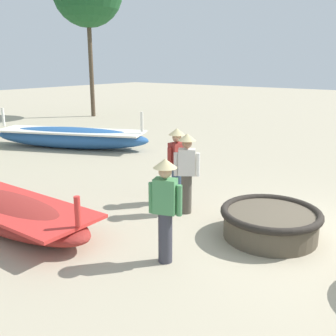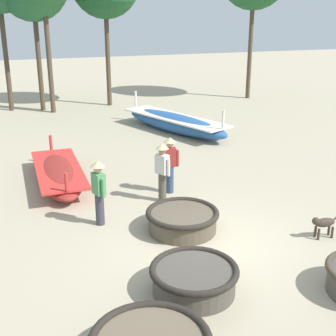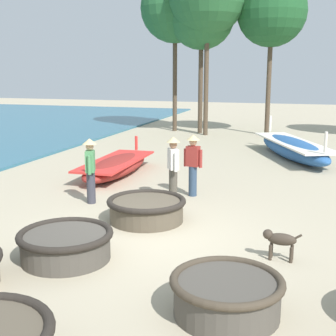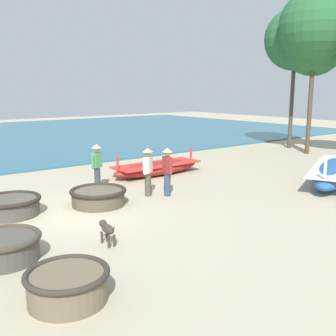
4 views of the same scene
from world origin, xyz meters
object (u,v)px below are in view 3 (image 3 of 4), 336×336
coracle_center (66,244)px  fisherman_with_hat (193,161)px  fisherman_standing_left (90,166)px  tree_tall_back (202,17)px  dog (279,240)px  tree_rightmost (272,12)px  fisherman_standing_right (173,164)px  coracle_nearest (227,294)px  long_boat_green_hull (293,148)px  coracle_upturned (146,209)px  long_boat_ochre_hull (116,166)px  tree_leftmost (175,8)px

coracle_center → fisherman_with_hat: 5.05m
fisherman_standing_left → tree_tall_back: size_ratio=0.22×
dog → tree_rightmost: 17.64m
coracle_center → fisherman_standing_right: (0.72, 4.35, 0.66)m
fisherman_with_hat → tree_rightmost: bearing=86.6°
coracle_nearest → fisherman_standing_right: size_ratio=0.96×
long_boat_green_hull → fisherman_with_hat: fisherman_with_hat is taller
coracle_center → fisherman_standing_left: 3.69m
long_boat_green_hull → fisherman_standing_left: (-4.65, -7.90, 0.56)m
coracle_upturned → fisherman_standing_left: size_ratio=1.07×
long_boat_green_hull → coracle_upturned: bearing=-107.6°
tree_tall_back → coracle_nearest: bearing=-75.6°
long_boat_green_hull → tree_rightmost: bearing=104.1°
tree_tall_back → long_boat_green_hull: bearing=-50.3°
coracle_center → long_boat_ochre_hull: long_boat_ochre_hull is taller
coracle_upturned → long_boat_ochre_hull: bearing=121.3°
fisherman_standing_right → tree_tall_back: bearing=100.3°
coracle_upturned → coracle_nearest: bearing=-55.4°
fisherman_standing_left → tree_leftmost: bearing=97.9°
fisherman_standing_right → tree_rightmost: (1.15, 13.33, 5.19)m
long_boat_green_hull → fisherman_standing_left: bearing=-120.5°
tree_tall_back → tree_rightmost: 3.54m
coracle_center → tree_rightmost: bearing=84.0°
coracle_center → fisherman_with_hat: bearing=77.2°
long_boat_ochre_hull → tree_leftmost: tree_leftmost is taller
long_boat_ochre_hull → fisherman_standing_right: bearing=-41.4°
fisherman_standing_right → dog: fisherman_standing_right is taller
fisherman_standing_right → fisherman_with_hat: bearing=53.6°
fisherman_with_hat → tree_leftmost: bearing=108.3°
coracle_center → fisherman_with_hat: fisherman_with_hat is taller
coracle_center → tree_leftmost: 19.28m
tree_rightmost → dog: bearing=-83.8°
fisherman_standing_right → tree_tall_back: (-2.38, 13.16, 5.06)m
coracle_upturned → fisherman_standing_right: fisherman_standing_right is taller
fisherman_standing_left → dog: bearing=-25.6°
coracle_center → dog: size_ratio=2.50×
dog → tree_tall_back: 18.14m
dog → tree_tall_back: tree_tall_back is taller
long_boat_green_hull → tree_leftmost: size_ratio=0.70×
coracle_nearest → tree_rightmost: tree_rightmost is taller
coracle_upturned → fisherman_standing_left: (-1.84, 0.95, 0.67)m
coracle_upturned → tree_rightmost: tree_rightmost is taller
tree_tall_back → tree_leftmost: 1.70m
coracle_upturned → coracle_nearest: (2.45, -3.56, 0.01)m
coracle_upturned → dog: bearing=-24.5°
coracle_upturned → dog: (3.01, -1.37, 0.08)m
dog → fisherman_with_hat: bearing=124.0°
dog → coracle_center: bearing=-163.1°
coracle_nearest → fisherman_standing_left: size_ratio=0.96×
fisherman_with_hat → tree_tall_back: bearing=102.4°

